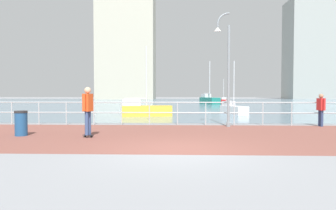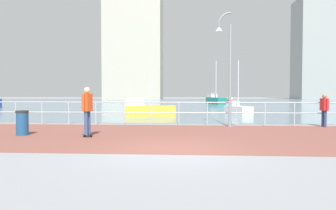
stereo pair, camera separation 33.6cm
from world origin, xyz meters
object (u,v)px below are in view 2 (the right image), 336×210
at_px(skateboarder, 87,107).
at_px(trash_bin, 22,123).
at_px(lamppost, 227,64).
at_px(sailboat_red, 237,109).
at_px(sailboat_ivory, 230,101).
at_px(sailboat_white, 215,100).
at_px(sailboat_yellow, 148,110).
at_px(bystander, 324,108).

height_order(skateboarder, trash_bin, skateboarder).
relative_size(lamppost, sailboat_red, 1.30).
bearing_deg(sailboat_red, trash_bin, -128.23).
height_order(trash_bin, sailboat_ivory, sailboat_ivory).
distance_m(skateboarder, sailboat_ivory, 44.12).
bearing_deg(lamppost, trash_bin, -156.86).
relative_size(skateboarder, sailboat_ivory, 0.42).
xyz_separation_m(skateboarder, sailboat_red, (7.47, 13.10, -0.69)).
distance_m(skateboarder, sailboat_white, 38.27).
distance_m(sailboat_red, sailboat_yellow, 7.16).
height_order(lamppost, sailboat_yellow, lamppost).
relative_size(sailboat_white, sailboat_yellow, 1.38).
height_order(skateboarder, sailboat_yellow, sailboat_yellow).
relative_size(lamppost, sailboat_ivory, 1.27).
xyz_separation_m(bystander, sailboat_ivory, (1.08, 38.68, -0.51)).
bearing_deg(skateboarder, lamppost, 34.67).
height_order(skateboarder, sailboat_white, sailboat_white).
bearing_deg(bystander, sailboat_white, 93.38).
bearing_deg(sailboat_ivory, sailboat_white, -119.93).
bearing_deg(lamppost, sailboat_white, 85.55).
xyz_separation_m(skateboarder, sailboat_ivory, (11.09, 42.70, -0.68)).
height_order(lamppost, trash_bin, lamppost).
distance_m(bystander, sailboat_yellow, 11.17).
bearing_deg(sailboat_yellow, trash_bin, -108.88).
bearing_deg(sailboat_yellow, skateboarder, -94.65).
height_order(skateboarder, sailboat_red, sailboat_red).
bearing_deg(skateboarder, sailboat_yellow, 85.35).
xyz_separation_m(lamppost, sailboat_red, (2.05, 9.35, -2.58)).
bearing_deg(sailboat_ivory, trash_bin, -107.89).
relative_size(bystander, sailboat_ivory, 0.37).
relative_size(bystander, sailboat_red, 0.38).
bearing_deg(bystander, skateboarder, -158.10).
height_order(sailboat_red, sailboat_white, sailboat_white).
bearing_deg(trash_bin, sailboat_yellow, 71.12).
xyz_separation_m(trash_bin, sailboat_red, (10.07, 12.78, -0.07)).
bearing_deg(skateboarder, sailboat_red, 60.31).
relative_size(skateboarder, sailboat_white, 0.27).
xyz_separation_m(lamppost, sailboat_ivory, (5.66, 38.95, -2.57)).
relative_size(trash_bin, sailboat_red, 0.23).
bearing_deg(sailboat_ivory, bystander, -91.59).
xyz_separation_m(bystander, sailboat_red, (-2.54, 9.08, -0.52)).
height_order(bystander, sailboat_ivory, sailboat_ivory).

